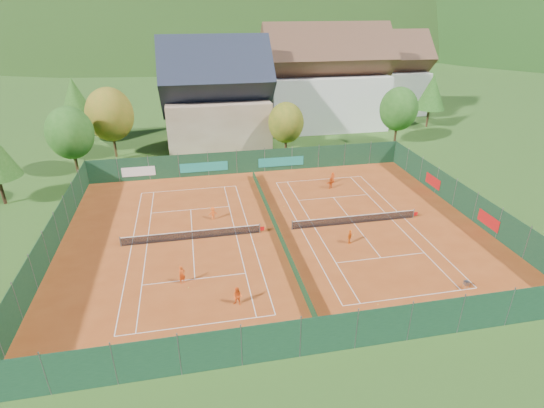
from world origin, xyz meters
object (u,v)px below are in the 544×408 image
Objects in this scene: player_left_mid at (238,297)px; player_left_far at (213,213)px; player_right_far_b at (331,183)px; chalet at (216,100)px; player_right_far_a at (333,177)px; ball_hopper at (466,283)px; hotel_block_a at (325,84)px; player_right_near at (350,237)px; hotel_block_b at (381,78)px; player_left_near at (182,275)px.

player_left_far is (-0.79, 14.03, -0.09)m from player_left_mid.
player_left_mid is at bearing 27.78° from player_right_far_b.
chalet reaches higher than player_right_far_a.
chalet is 27.03m from player_left_far.
chalet is 20.25× the size of ball_hopper.
hotel_block_a is at bearing -130.26° from player_left_far.
player_right_near reaches higher than ball_hopper.
player_right_near is at bearing -116.65° from hotel_block_b.
player_left_near is at bearing 166.71° from ball_hopper.
player_right_far_b is at bearing -105.52° from hotel_block_a.
hotel_block_a is 51.22m from player_left_mid.
player_left_near is (-24.95, -42.71, -6.60)m from hotel_block_a.
hotel_block_a reaches higher than hotel_block_b.
player_left_mid is 1.13× the size of player_left_far.
chalet is at bearing -60.57° from player_right_far_a.
player_left_near is at bearing -127.52° from hotel_block_b.
ball_hopper is 10.43m from player_right_near.
ball_hopper is (-17.47, -55.79, -6.06)m from hotel_block_b.
player_right_far_a is (-20.70, -33.33, -5.95)m from hotel_block_b.
hotel_block_b is 54.16m from player_left_far.
ball_hopper is 0.51× the size of player_left_near.
chalet is 12.06× the size of player_left_far.
player_right_far_b is at bearing 34.21° from player_right_near.
hotel_block_b is 11.10× the size of player_left_near.
ball_hopper is 24.04m from player_left_far.
hotel_block_a is 15.80× the size of player_right_far_b.
player_left_near is 1.15× the size of player_right_far_a.
hotel_block_a reaches higher than player_left_mid.
player_right_near is at bearing 142.29° from player_left_far.
ball_hopper is at bearing 73.81° from player_right_far_b.
ball_hopper is at bearing -69.61° from chalet.
hotel_block_a is at bearing 30.86° from player_right_near.
chalet is 35.85m from hotel_block_b.
hotel_block_b is 12.15× the size of player_right_near.
player_left_far is (-35.79, -40.22, -5.95)m from hotel_block_b.
chalet is at bearing 110.39° from ball_hopper.
player_left_far is at bearing -7.11° from player_right_far_b.
player_right_far_a is at bearing -142.49° from player_right_far_b.
hotel_block_b is at bearing 72.61° from ball_hopper.
player_left_near is at bearing 40.59° from player_right_far_a.
player_right_far_b is (17.45, 15.71, -0.09)m from player_left_near.
player_left_near reaches higher than player_right_far_a.
ball_hopper is at bearing 133.45° from player_left_far.
player_right_far_a is (18.24, 17.38, -0.10)m from player_left_near.
player_left_near is 15.43m from player_right_near.
chalet reaches higher than hotel_block_b.
hotel_block_b is at bearing 21.63° from player_left_near.
player_left_near is 5.30m from player_left_mid.
player_right_far_b reaches higher than ball_hopper.
player_left_near is 10.96m from player_left_far.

